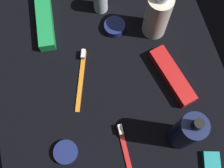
{
  "coord_description": "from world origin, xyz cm",
  "views": [
    {
      "loc": [
        23.57,
        -5.98,
        74.29
      ],
      "look_at": [
        0.0,
        0.0,
        3.0
      ],
      "focal_mm": 45.54,
      "sensor_mm": 36.0,
      "label": 1
    }
  ],
  "objects_px": {
    "bodywash_bottle": "(157,15)",
    "cream_tin_left": "(66,152)",
    "cream_tin_right": "(115,27)",
    "toothpaste_box_red": "(172,76)",
    "lotion_bottle": "(186,132)",
    "deodorant_stick": "(100,0)",
    "toothbrush_orange": "(81,76)",
    "toothbrush_red": "(126,155)",
    "toothpaste_box_green": "(45,22)"
  },
  "relations": [
    {
      "from": "cream_tin_right",
      "to": "toothbrush_orange",
      "type": "bearing_deg",
      "value": -45.57
    },
    {
      "from": "toothpaste_box_red",
      "to": "cream_tin_right",
      "type": "xyz_separation_m",
      "value": [
        -0.19,
        -0.11,
        -0.01
      ]
    },
    {
      "from": "lotion_bottle",
      "to": "deodorant_stick",
      "type": "height_order",
      "value": "lotion_bottle"
    },
    {
      "from": "toothbrush_red",
      "to": "cream_tin_left",
      "type": "xyz_separation_m",
      "value": [
        -0.04,
        -0.15,
        0.0
      ]
    },
    {
      "from": "bodywash_bottle",
      "to": "toothbrush_orange",
      "type": "bearing_deg",
      "value": -68.36
    },
    {
      "from": "lotion_bottle",
      "to": "toothpaste_box_red",
      "type": "bearing_deg",
      "value": 168.51
    },
    {
      "from": "lotion_bottle",
      "to": "cream_tin_right",
      "type": "bearing_deg",
      "value": -166.95
    },
    {
      "from": "bodywash_bottle",
      "to": "cream_tin_left",
      "type": "relative_size",
      "value": 2.76
    },
    {
      "from": "toothpaste_box_red",
      "to": "cream_tin_left",
      "type": "distance_m",
      "value": 0.35
    },
    {
      "from": "bodywash_bottle",
      "to": "cream_tin_right",
      "type": "height_order",
      "value": "bodywash_bottle"
    },
    {
      "from": "toothbrush_red",
      "to": "deodorant_stick",
      "type": "bearing_deg",
      "value": 174.95
    },
    {
      "from": "toothbrush_red",
      "to": "cream_tin_right",
      "type": "distance_m",
      "value": 0.37
    },
    {
      "from": "toothbrush_red",
      "to": "cream_tin_left",
      "type": "bearing_deg",
      "value": -106.39
    },
    {
      "from": "deodorant_stick",
      "to": "toothpaste_box_green",
      "type": "bearing_deg",
      "value": -85.28
    },
    {
      "from": "deodorant_stick",
      "to": "toothbrush_red",
      "type": "xyz_separation_m",
      "value": [
        0.44,
        -0.04,
        -0.04
      ]
    },
    {
      "from": "cream_tin_right",
      "to": "cream_tin_left",
      "type": "bearing_deg",
      "value": -33.3
    },
    {
      "from": "toothpaste_box_red",
      "to": "cream_tin_right",
      "type": "height_order",
      "value": "toothpaste_box_red"
    },
    {
      "from": "toothbrush_orange",
      "to": "cream_tin_right",
      "type": "relative_size",
      "value": 2.82
    },
    {
      "from": "bodywash_bottle",
      "to": "toothpaste_box_green",
      "type": "distance_m",
      "value": 0.33
    },
    {
      "from": "bodywash_bottle",
      "to": "toothpaste_box_red",
      "type": "bearing_deg",
      "value": 1.16
    },
    {
      "from": "toothpaste_box_green",
      "to": "cream_tin_left",
      "type": "relative_size",
      "value": 2.86
    },
    {
      "from": "toothbrush_orange",
      "to": "lotion_bottle",
      "type": "bearing_deg",
      "value": 42.8
    },
    {
      "from": "bodywash_bottle",
      "to": "deodorant_stick",
      "type": "relative_size",
      "value": 1.97
    },
    {
      "from": "lotion_bottle",
      "to": "bodywash_bottle",
      "type": "relative_size",
      "value": 1.13
    },
    {
      "from": "lotion_bottle",
      "to": "toothpaste_box_green",
      "type": "distance_m",
      "value": 0.5
    },
    {
      "from": "toothbrush_red",
      "to": "toothpaste_box_green",
      "type": "distance_m",
      "value": 0.44
    },
    {
      "from": "toothbrush_orange",
      "to": "toothpaste_box_red",
      "type": "relative_size",
      "value": 0.99
    },
    {
      "from": "deodorant_stick",
      "to": "toothpaste_box_green",
      "type": "distance_m",
      "value": 0.17
    },
    {
      "from": "bodywash_bottle",
      "to": "toothbrush_red",
      "type": "height_order",
      "value": "bodywash_bottle"
    },
    {
      "from": "bodywash_bottle",
      "to": "toothpaste_box_red",
      "type": "height_order",
      "value": "bodywash_bottle"
    },
    {
      "from": "deodorant_stick",
      "to": "cream_tin_right",
      "type": "distance_m",
      "value": 0.09
    },
    {
      "from": "lotion_bottle",
      "to": "bodywash_bottle",
      "type": "xyz_separation_m",
      "value": [
        -0.32,
        0.03,
        -0.01
      ]
    },
    {
      "from": "cream_tin_right",
      "to": "toothpaste_box_red",
      "type": "bearing_deg",
      "value": 30.96
    },
    {
      "from": "deodorant_stick",
      "to": "toothpaste_box_red",
      "type": "xyz_separation_m",
      "value": [
        0.27,
        0.14,
        -0.03
      ]
    },
    {
      "from": "lotion_bottle",
      "to": "toothbrush_orange",
      "type": "bearing_deg",
      "value": -137.2
    },
    {
      "from": "bodywash_bottle",
      "to": "cream_tin_left",
      "type": "xyz_separation_m",
      "value": [
        0.29,
        -0.32,
        -0.07
      ]
    },
    {
      "from": "toothpaste_box_green",
      "to": "bodywash_bottle",
      "type": "bearing_deg",
      "value": 77.64
    },
    {
      "from": "toothpaste_box_red",
      "to": "bodywash_bottle",
      "type": "bearing_deg",
      "value": 167.13
    },
    {
      "from": "deodorant_stick",
      "to": "cream_tin_left",
      "type": "bearing_deg",
      "value": -25.16
    },
    {
      "from": "toothpaste_box_red",
      "to": "toothbrush_orange",
      "type": "bearing_deg",
      "value": -119.06
    },
    {
      "from": "toothpaste_box_red",
      "to": "toothpaste_box_green",
      "type": "xyz_separation_m",
      "value": [
        -0.25,
        -0.31,
        0.0
      ]
    },
    {
      "from": "toothbrush_orange",
      "to": "toothpaste_box_red",
      "type": "height_order",
      "value": "toothpaste_box_red"
    },
    {
      "from": "lotion_bottle",
      "to": "toothbrush_orange",
      "type": "height_order",
      "value": "lotion_bottle"
    },
    {
      "from": "bodywash_bottle",
      "to": "deodorant_stick",
      "type": "height_order",
      "value": "bodywash_bottle"
    },
    {
      "from": "lotion_bottle",
      "to": "cream_tin_right",
      "type": "distance_m",
      "value": 0.37
    },
    {
      "from": "lotion_bottle",
      "to": "cream_tin_right",
      "type": "relative_size",
      "value": 3.1
    },
    {
      "from": "toothbrush_red",
      "to": "lotion_bottle",
      "type": "bearing_deg",
      "value": 94.0
    },
    {
      "from": "toothbrush_red",
      "to": "toothpaste_box_red",
      "type": "height_order",
      "value": "toothpaste_box_red"
    },
    {
      "from": "toothbrush_red",
      "to": "toothbrush_orange",
      "type": "relative_size",
      "value": 1.03
    },
    {
      "from": "toothpaste_box_red",
      "to": "lotion_bottle",
      "type": "bearing_deg",
      "value": -25.52
    }
  ]
}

